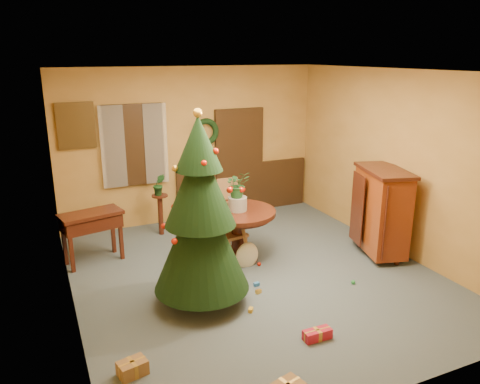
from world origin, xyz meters
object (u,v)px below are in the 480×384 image
dining_table (238,225)px  sideboard (381,209)px  christmas_tree (200,216)px  writing_desk (92,225)px  chair_near (229,229)px

dining_table → sideboard: bearing=-19.4°
dining_table → christmas_tree: bearing=-132.8°
christmas_tree → writing_desk: bearing=120.8°
dining_table → sideboard: sideboard is taller
christmas_tree → sideboard: 3.16m
writing_desk → christmas_tree: bearing=-59.2°
sideboard → chair_near: bearing=158.8°
dining_table → chair_near: chair_near is taller
christmas_tree → writing_desk: size_ratio=2.55×
chair_near → christmas_tree: (-0.87, -1.16, 0.72)m
writing_desk → chair_near: bearing=-19.5°
dining_table → sideboard: size_ratio=0.83×
dining_table → christmas_tree: size_ratio=0.47×
dining_table → christmas_tree: 1.55m
dining_table → writing_desk: 2.23m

